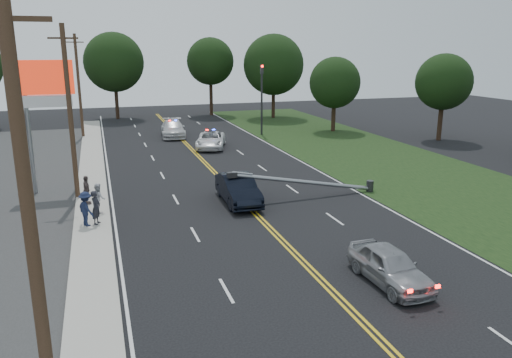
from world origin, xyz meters
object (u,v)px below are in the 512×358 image
object	(u,v)px
utility_pole_mid	(70,113)
bystander_b	(99,198)
bystander_c	(86,209)
bystander_d	(87,190)
pylon_sign	(47,94)
traffic_signal	(262,93)
fallen_streetlight	(312,182)
emergency_a	(211,140)
crashed_sedan	(238,189)
bystander_a	(96,207)
utility_pole_near	(31,234)
utility_pole_far	(79,86)
waiting_sedan	(390,266)
emergency_b	(173,129)

from	to	relation	value
utility_pole_mid	bystander_b	xyz separation A→B (m)	(1.19, -3.46, -4.16)
bystander_c	bystander_d	world-z (taller)	bystander_c
pylon_sign	traffic_signal	distance (m)	24.75
fallen_streetlight	emergency_a	bearing A→B (deg)	98.31
traffic_signal	crashed_sedan	size ratio (longest dim) A/B	1.43
bystander_a	traffic_signal	bearing A→B (deg)	-12.54
pylon_sign	utility_pole_near	bearing A→B (deg)	-86.62
utility_pole_far	emergency_a	bearing A→B (deg)	-40.33
utility_pole_mid	waiting_sedan	xyz separation A→B (m)	(11.56, -15.27, -4.38)
traffic_signal	utility_pole_near	bearing A→B (deg)	-114.73
utility_pole_near	bystander_d	size ratio (longest dim) A/B	6.12
pylon_sign	utility_pole_far	size ratio (longest dim) A/B	0.80
utility_pole_near	emergency_b	world-z (taller)	utility_pole_near
fallen_streetlight	utility_pole_near	xyz separation A→B (m)	(-13.39, -16.00, 4.17)
fallen_streetlight	crashed_sedan	bearing A→B (deg)	176.51
utility_pole_near	bystander_d	bearing A→B (deg)	88.22
utility_pole_far	bystander_d	xyz separation A→B (m)	(0.57, -23.70, -4.15)
crashed_sedan	emergency_a	world-z (taller)	crashed_sedan
utility_pole_near	bystander_b	bearing A→B (deg)	85.90
traffic_signal	bystander_c	world-z (taller)	traffic_signal
crashed_sedan	fallen_streetlight	bearing A→B (deg)	-2.20
utility_pole_near	bystander_c	distance (m)	15.15
pylon_sign	crashed_sedan	distance (m)	12.76
emergency_b	bystander_a	bearing A→B (deg)	-101.41
bystander_c	bystander_d	size ratio (longest dim) A/B	1.07
bystander_c	bystander_d	bearing A→B (deg)	-29.87
pylon_sign	emergency_a	world-z (taller)	pylon_sign
utility_pole_mid	fallen_streetlight	bearing A→B (deg)	-16.64
waiting_sedan	bystander_a	bearing A→B (deg)	134.82
traffic_signal	utility_pole_mid	world-z (taller)	utility_pole_mid
pylon_sign	bystander_a	world-z (taller)	pylon_sign
crashed_sedan	bystander_a	world-z (taller)	bystander_a
pylon_sign	traffic_signal	size ratio (longest dim) A/B	1.13
waiting_sedan	emergency_a	bearing A→B (deg)	89.53
waiting_sedan	bystander_c	distance (m)	14.76
traffic_signal	utility_pole_far	distance (m)	17.97
emergency_b	utility_pole_near	bearing A→B (deg)	-96.76
utility_pole_far	bystander_a	size ratio (longest dim) A/B	5.82
traffic_signal	crashed_sedan	distance (m)	23.62
utility_pole_near	utility_pole_far	bearing A→B (deg)	90.00
traffic_signal	bystander_b	bearing A→B (deg)	-127.25
utility_pole_near	waiting_sedan	xyz separation A→B (m)	(11.56, 4.73, -4.38)
traffic_signal	bystander_a	size ratio (longest dim) A/B	4.10
utility_pole_near	waiting_sedan	bearing A→B (deg)	22.23
utility_pole_far	crashed_sedan	bearing A→B (deg)	-70.99
utility_pole_far	emergency_b	distance (m)	9.94
utility_pole_mid	bystander_b	bearing A→B (deg)	-71.06
waiting_sedan	emergency_b	bearing A→B (deg)	93.07
emergency_a	emergency_b	size ratio (longest dim) A/B	0.92
bystander_c	crashed_sedan	bearing A→B (deg)	-108.40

